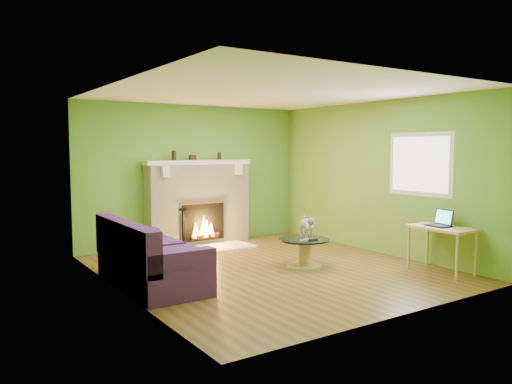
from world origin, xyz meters
TOP-DOWN VIEW (x-y plane):
  - floor at (0.00, 0.00)m, footprint 5.00×5.00m
  - ceiling at (0.00, 0.00)m, footprint 5.00×5.00m
  - wall_back at (0.00, 2.50)m, footprint 5.00×0.00m
  - wall_front at (0.00, -2.50)m, footprint 5.00×0.00m
  - wall_left at (-2.25, 0.00)m, footprint 0.00×5.00m
  - wall_right at (2.25, 0.00)m, footprint 0.00×5.00m
  - window_frame at (2.24, -0.90)m, footprint 0.00×1.20m
  - window_pane at (2.23, -0.90)m, footprint 0.00×1.06m
  - fireplace at (0.00, 2.32)m, footprint 2.10×0.46m
  - hearth at (0.00, 1.80)m, footprint 1.50×0.75m
  - mantel at (0.00, 2.30)m, footprint 2.10×0.28m
  - sofa at (-1.86, 0.14)m, footprint 0.89×1.93m
  - coffee_table at (0.51, -0.19)m, footprint 0.76×0.76m
  - desk at (1.95, -1.55)m, footprint 0.52×0.90m
  - cat at (0.59, -0.14)m, footprint 0.40×0.60m
  - remote_silver at (0.41, -0.31)m, footprint 0.18×0.08m
  - remote_black at (0.53, -0.37)m, footprint 0.16×0.05m
  - laptop at (1.93, -1.50)m, footprint 0.32×0.36m
  - fire_tools at (-0.50, 1.95)m, footprint 0.19×0.19m
  - mantel_vase_left at (-0.48, 2.33)m, footprint 0.08×0.08m
  - mantel_vase_right at (0.45, 2.33)m, footprint 0.07×0.07m
  - mantel_box at (-0.11, 2.33)m, footprint 0.12×0.08m

SIDE VIEW (x-z plane):
  - floor at x=0.00m, z-range 0.00..0.00m
  - hearth at x=0.00m, z-range 0.00..0.03m
  - coffee_table at x=0.51m, z-range 0.03..0.46m
  - sofa at x=-1.86m, z-range -0.10..0.77m
  - fire_tools at x=-0.50m, z-range 0.03..0.76m
  - remote_black at x=0.53m, z-range 0.43..0.45m
  - remote_silver at x=0.41m, z-range 0.43..0.45m
  - desk at x=1.95m, z-range 0.25..0.92m
  - cat at x=0.59m, z-range 0.43..0.78m
  - fireplace at x=0.00m, z-range -0.02..1.56m
  - laptop at x=1.93m, z-range 0.67..0.91m
  - wall_back at x=0.00m, z-range -1.20..3.80m
  - wall_front at x=0.00m, z-range -1.20..3.80m
  - wall_left at x=-2.25m, z-range -1.20..3.80m
  - wall_right at x=2.25m, z-range -1.20..3.80m
  - mantel at x=0.00m, z-range 1.50..1.58m
  - window_frame at x=2.24m, z-range 0.95..2.15m
  - window_pane at x=2.23m, z-range 1.02..2.08m
  - mantel_box at x=-0.11m, z-range 1.58..1.68m
  - mantel_vase_right at x=0.45m, z-range 1.58..1.72m
  - mantel_vase_left at x=-0.48m, z-range 1.58..1.76m
  - ceiling at x=0.00m, z-range 2.60..2.60m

